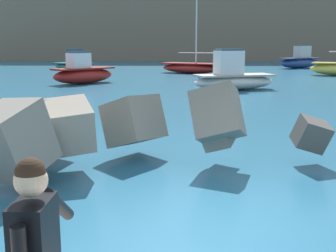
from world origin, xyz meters
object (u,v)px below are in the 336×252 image
(boat_near_centre, at_px, (233,77))
(boat_far_centre, at_px, (192,67))
(boat_mid_centre, at_px, (73,64))
(boat_near_right, at_px, (83,73))
(boat_mid_left, at_px, (300,61))

(boat_near_centre, height_order, boat_far_centre, boat_far_centre)
(boat_near_centre, height_order, boat_mid_centre, boat_near_centre)
(boat_near_right, xyz_separation_m, boat_mid_left, (19.25, 18.59, 0.08))
(boat_near_centre, xyz_separation_m, boat_near_right, (-9.57, 3.56, -0.01))
(boat_mid_left, bearing_deg, boat_near_centre, -113.61)
(boat_near_right, distance_m, boat_far_centre, 12.55)
(boat_mid_left, height_order, boat_mid_centre, boat_mid_left)
(boat_near_right, bearing_deg, boat_mid_left, 44.00)
(boat_mid_left, bearing_deg, boat_far_centre, -144.22)
(boat_near_right, distance_m, boat_mid_centre, 14.49)
(boat_far_centre, bearing_deg, boat_near_right, -126.48)
(boat_mid_left, relative_size, boat_far_centre, 0.76)
(boat_far_centre, bearing_deg, boat_near_centre, -81.22)
(boat_near_right, bearing_deg, boat_near_centre, -20.39)
(boat_near_right, xyz_separation_m, boat_far_centre, (7.46, 10.09, -0.19))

